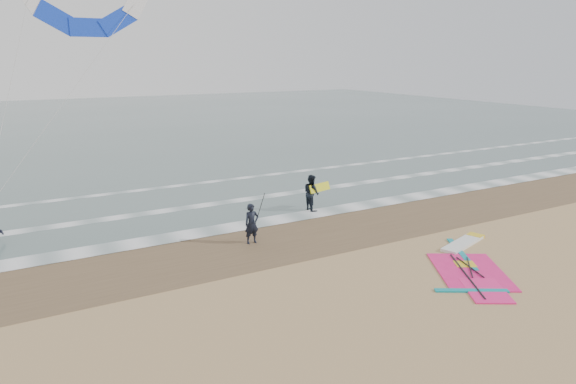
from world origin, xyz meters
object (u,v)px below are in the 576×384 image
windsurf_rig (469,263)px  person_standing (252,224)px  surf_kite (87,13)px  person_walking (311,193)px

windsurf_rig → person_standing: 8.12m
windsurf_rig → surf_kite: size_ratio=0.58×
person_standing → surf_kite: surf_kite is taller
person_walking → windsurf_rig: bearing=-171.3°
person_walking → surf_kite: 12.54m
surf_kite → windsurf_rig: bearing=-51.3°
person_standing → person_walking: person_walking is taller
windsurf_rig → person_walking: size_ratio=3.08×
surf_kite → person_walking: bearing=-26.4°
windsurf_rig → surf_kite: bearing=128.7°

